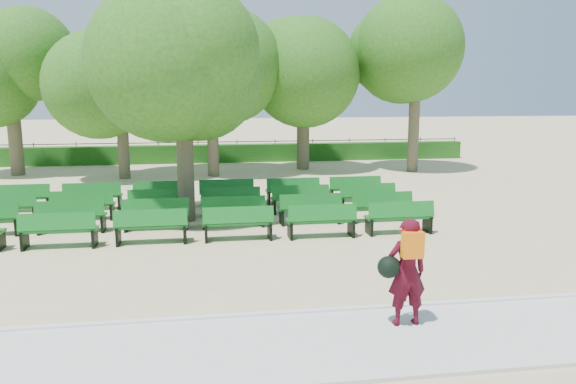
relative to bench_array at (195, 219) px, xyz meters
name	(u,v)px	position (x,y,z in m)	size (l,w,h in m)	color
ground	(235,227)	(1.08, -0.78, -0.09)	(120.00, 120.00, 0.00)	tan
paving	(268,349)	(1.08, -8.18, -0.06)	(30.00, 2.20, 0.06)	silver
curb	(259,316)	(1.08, -7.03, -0.04)	(30.00, 0.12, 0.10)	silver
hedge	(218,153)	(1.08, 13.22, 0.36)	(26.00, 0.70, 0.90)	#1C5215
fence	(218,161)	(1.08, 13.62, -0.09)	(26.00, 0.10, 1.02)	black
tree_line	(221,173)	(1.08, 9.22, -0.09)	(21.80, 6.80, 7.04)	#2E651B
bench_array	(195,219)	(0.00, 0.00, 0.00)	(1.76, 0.68, 1.08)	#12671E
tree_among	(182,78)	(-0.22, 0.17, 3.87)	(4.09, 4.09, 5.83)	brown
person	(406,271)	(3.25, -7.74, 0.84)	(0.80, 0.48, 1.68)	#3F0914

